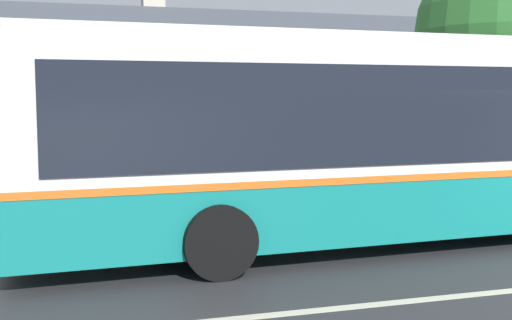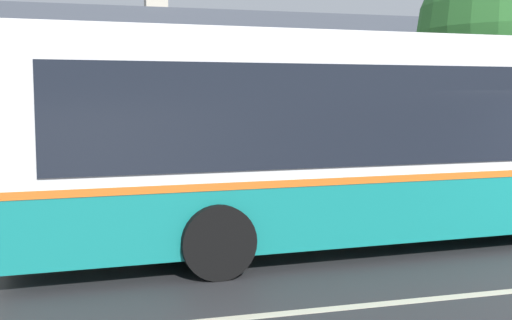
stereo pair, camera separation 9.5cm
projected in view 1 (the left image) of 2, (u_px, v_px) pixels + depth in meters
sidewalk_far at (423, 200)px, 14.34m from camera, size 60.00×3.00×0.15m
community_building at (378, 113)px, 22.39m from camera, size 28.48×10.06×6.17m
transit_bus at (395, 134)px, 10.52m from camera, size 12.21×3.09×3.31m
street_tree_primary at (511, 38)px, 15.40m from camera, size 4.52×4.52×6.21m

